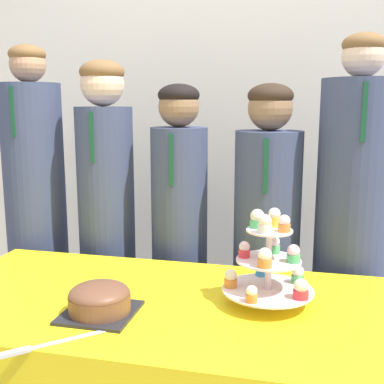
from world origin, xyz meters
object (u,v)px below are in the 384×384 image
(student_0, at_px, (37,224))
(student_4, at_px, (352,245))
(student_3, at_px, (266,257))
(student_2, at_px, (179,248))
(cupcake_stand, at_px, (269,261))
(cake_knife, at_px, (34,348))
(student_1, at_px, (107,231))
(round_cake, at_px, (100,299))

(student_0, bearing_deg, student_4, 0.00)
(student_3, bearing_deg, student_2, -180.00)
(student_2, bearing_deg, cupcake_stand, -51.06)
(cake_knife, height_order, cupcake_stand, cupcake_stand)
(cake_knife, height_order, student_2, student_2)
(student_2, bearing_deg, student_3, 0.00)
(cake_knife, xyz_separation_m, cupcake_stand, (0.59, 0.44, 0.14))
(cake_knife, distance_m, student_2, 1.00)
(cake_knife, height_order, student_1, student_1)
(student_0, distance_m, student_2, 0.72)
(student_1, xyz_separation_m, student_2, (0.35, -0.00, -0.06))
(student_0, bearing_deg, student_2, -0.00)
(cupcake_stand, distance_m, student_0, 1.29)
(cupcake_stand, xyz_separation_m, student_1, (-0.80, 0.55, -0.09))
(student_1, height_order, student_4, student_4)
(student_3, bearing_deg, round_cake, -120.98)
(cupcake_stand, relative_size, student_1, 0.20)
(cake_knife, bearing_deg, student_4, 5.05)
(student_1, bearing_deg, student_0, 180.00)
(student_1, relative_size, student_3, 1.08)
(round_cake, height_order, student_1, student_1)
(student_0, relative_size, student_2, 1.13)
(student_3, bearing_deg, student_0, 180.00)
(cupcake_stand, xyz_separation_m, student_0, (-1.17, 0.55, -0.08))
(cake_knife, xyz_separation_m, student_0, (-0.58, 0.99, 0.06))
(student_0, height_order, student_3, student_0)
(cupcake_stand, distance_m, student_3, 0.58)
(student_0, height_order, student_1, student_0)
(cake_knife, bearing_deg, student_0, 77.33)
(cupcake_stand, xyz_separation_m, student_2, (-0.45, 0.55, -0.15))
(student_2, bearing_deg, cake_knife, -98.14)
(cupcake_stand, height_order, student_0, student_0)
(cupcake_stand, distance_m, student_2, 0.73)
(student_3, bearing_deg, cake_knife, -118.39)
(student_1, bearing_deg, student_4, 0.00)
(cupcake_stand, height_order, student_4, student_4)
(cake_knife, relative_size, student_2, 0.17)
(student_1, relative_size, student_2, 1.07)
(student_0, bearing_deg, round_cake, -48.59)
(cake_knife, height_order, student_4, student_4)
(cupcake_stand, relative_size, student_2, 0.22)
(student_1, height_order, student_3, student_1)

